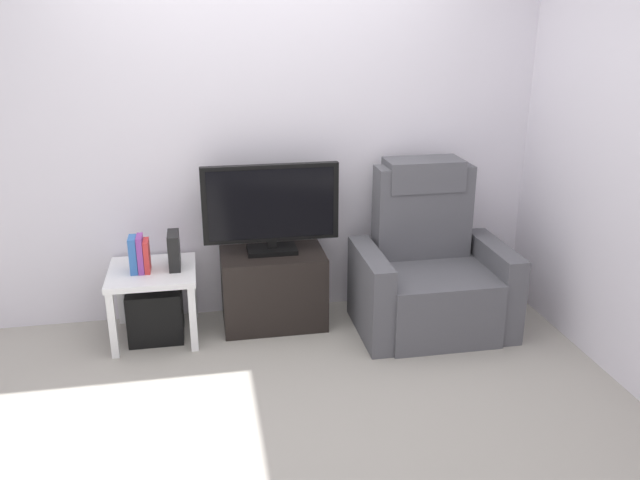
# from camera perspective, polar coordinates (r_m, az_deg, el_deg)

# --- Properties ---
(ground_plane) EXTENTS (6.40, 6.40, 0.00)m
(ground_plane) POSITION_cam_1_polar(r_m,az_deg,el_deg) (3.76, -2.61, -12.91)
(ground_plane) COLOR #9E998E
(wall_back) EXTENTS (6.40, 0.06, 2.60)m
(wall_back) POSITION_cam_1_polar(r_m,az_deg,el_deg) (4.36, -5.01, 9.99)
(wall_back) COLOR silver
(wall_back) RESTS_ON ground
(wall_side) EXTENTS (0.06, 4.48, 2.60)m
(wall_side) POSITION_cam_1_polar(r_m,az_deg,el_deg) (3.96, 25.32, 7.26)
(wall_side) COLOR silver
(wall_side) RESTS_ON ground
(tv_stand) EXTENTS (0.67, 0.43, 0.50)m
(tv_stand) POSITION_cam_1_polar(r_m,az_deg,el_deg) (4.39, -4.07, -4.18)
(tv_stand) COLOR black
(tv_stand) RESTS_ON ground
(television) EXTENTS (0.88, 0.20, 0.58)m
(television) POSITION_cam_1_polar(r_m,az_deg,el_deg) (4.22, -4.28, 2.89)
(television) COLOR black
(television) RESTS_ON tv_stand
(recliner_armchair) EXTENTS (0.98, 0.78, 1.08)m
(recliner_armchair) POSITION_cam_1_polar(r_m,az_deg,el_deg) (4.39, 9.47, -2.75)
(recliner_armchair) COLOR #515156
(recliner_armchair) RESTS_ON ground
(side_table) EXTENTS (0.54, 0.54, 0.46)m
(side_table) POSITION_cam_1_polar(r_m,az_deg,el_deg) (4.29, -14.30, -3.41)
(side_table) COLOR white
(side_table) RESTS_ON ground
(subwoofer_box) EXTENTS (0.34, 0.34, 0.34)m
(subwoofer_box) POSITION_cam_1_polar(r_m,az_deg,el_deg) (4.38, -14.06, -6.07)
(subwoofer_box) COLOR black
(subwoofer_box) RESTS_ON ground
(book_leftmost) EXTENTS (0.05, 0.13, 0.23)m
(book_leftmost) POSITION_cam_1_polar(r_m,az_deg,el_deg) (4.21, -15.88, -1.24)
(book_leftmost) COLOR #3366B2
(book_leftmost) RESTS_ON side_table
(book_middle) EXTENTS (0.04, 0.14, 0.23)m
(book_middle) POSITION_cam_1_polar(r_m,az_deg,el_deg) (4.20, -15.29, -1.17)
(book_middle) COLOR purple
(book_middle) RESTS_ON side_table
(book_rightmost) EXTENTS (0.03, 0.13, 0.20)m
(book_rightmost) POSITION_cam_1_polar(r_m,az_deg,el_deg) (4.21, -14.78, -1.33)
(book_rightmost) COLOR red
(book_rightmost) RESTS_ON side_table
(game_console) EXTENTS (0.07, 0.20, 0.23)m
(game_console) POSITION_cam_1_polar(r_m,az_deg,el_deg) (4.22, -12.54, -0.89)
(game_console) COLOR black
(game_console) RESTS_ON side_table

